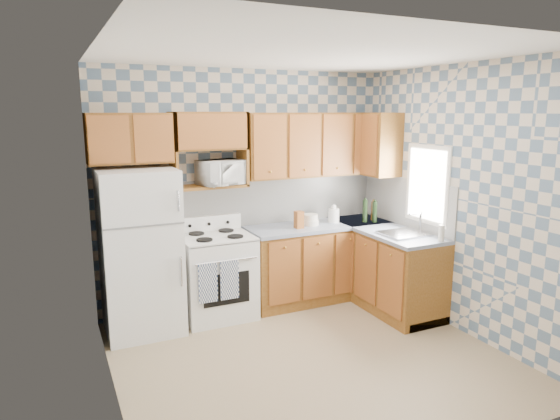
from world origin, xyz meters
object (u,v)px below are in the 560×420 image
object	(u,v)px
stove_body	(217,277)
microwave	(222,172)
refrigerator	(140,252)
electric_kettle	(334,215)

from	to	relation	value
stove_body	microwave	xyz separation A→B (m)	(0.12, 0.11, 1.13)
refrigerator	microwave	bearing A→B (deg)	8.40
microwave	stove_body	bearing A→B (deg)	-153.08
stove_body	electric_kettle	distance (m)	1.59
refrigerator	stove_body	xyz separation A→B (m)	(0.80, 0.03, -0.39)
stove_body	microwave	size ratio (longest dim) A/B	1.86
stove_body	electric_kettle	size ratio (longest dim) A/B	5.40
microwave	electric_kettle	size ratio (longest dim) A/B	2.91
refrigerator	stove_body	distance (m)	0.89
stove_body	refrigerator	bearing A→B (deg)	-178.22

